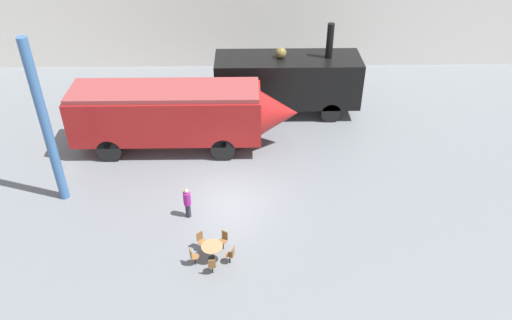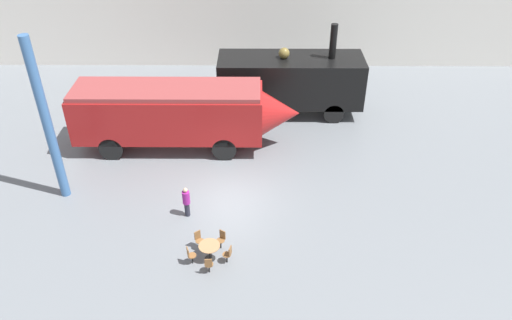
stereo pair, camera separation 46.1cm
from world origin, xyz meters
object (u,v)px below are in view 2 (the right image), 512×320
at_px(streamlined_locomotive, 182,112).
at_px(cafe_table_near, 209,248).
at_px(steam_locomotive, 291,80).
at_px(cafe_chair_0, 209,264).
at_px(visitor_person, 186,201).

distance_m(streamlined_locomotive, cafe_table_near, 9.00).
xyz_separation_m(steam_locomotive, cafe_chair_0, (-3.85, -13.38, -1.66)).
height_order(cafe_chair_0, visitor_person, visitor_person).
height_order(steam_locomotive, visitor_person, steam_locomotive).
distance_m(streamlined_locomotive, cafe_chair_0, 9.80).
relative_size(steam_locomotive, visitor_person, 5.49).
xyz_separation_m(cafe_table_near, cafe_chair_0, (0.04, -0.81, -0.08)).
bearing_deg(cafe_table_near, steam_locomotive, 72.83).
xyz_separation_m(cafe_chair_0, visitor_person, (-1.29, 3.54, 0.33)).
distance_m(steam_locomotive, cafe_chair_0, 14.02).
bearing_deg(cafe_chair_0, streamlined_locomotive, 10.07).
relative_size(steam_locomotive, streamlined_locomotive, 0.71).
bearing_deg(visitor_person, cafe_table_near, -65.35).
bearing_deg(cafe_chair_0, cafe_table_near, -0.00).
height_order(steam_locomotive, cafe_table_near, steam_locomotive).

